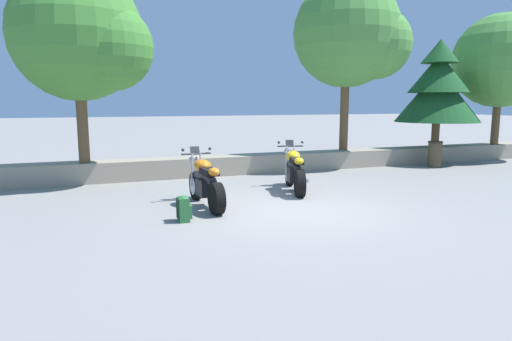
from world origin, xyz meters
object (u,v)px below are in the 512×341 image
object	(u,v)px
motorcycle_orange_near_left	(205,183)
rider_backpack	(184,208)
leafy_tree_mid_left	(353,36)
pine_tree_mid_right	(438,87)
leafy_tree_far_right	(506,63)
trash_bin	(435,154)
leafy_tree_far_left	(84,38)
motorcycle_yellow_centre	(294,171)

from	to	relation	value
motorcycle_orange_near_left	rider_backpack	xyz separation A→B (m)	(-0.66, -1.01, -0.24)
leafy_tree_mid_left	rider_backpack	bearing A→B (deg)	-143.57
pine_tree_mid_right	leafy_tree_far_right	distance (m)	3.11
leafy_tree_mid_left	trash_bin	distance (m)	4.74
leafy_tree_far_right	pine_tree_mid_right	bearing A→B (deg)	177.31
motorcycle_orange_near_left	leafy_tree_far_left	distance (m)	5.29
motorcycle_yellow_centre	trash_bin	xyz separation A→B (m)	(6.09, 1.91, -0.05)
motorcycle_yellow_centre	leafy_tree_far_left	distance (m)	6.26
leafy_tree_far_left	motorcycle_orange_near_left	bearing A→B (deg)	-58.98
motorcycle_yellow_centre	motorcycle_orange_near_left	bearing A→B (deg)	-161.62
rider_backpack	leafy_tree_mid_left	world-z (taller)	leafy_tree_mid_left
rider_backpack	leafy_tree_far_left	bearing A→B (deg)	108.07
leafy_tree_far_right	trash_bin	distance (m)	4.96
leafy_tree_far_left	leafy_tree_mid_left	distance (m)	8.12
motorcycle_orange_near_left	leafy_tree_far_right	world-z (taller)	leafy_tree_far_right
pine_tree_mid_right	trash_bin	distance (m)	2.52
motorcycle_orange_near_left	motorcycle_yellow_centre	size ratio (longest dim) A/B	1.02
leafy_tree_far_left	leafy_tree_far_right	world-z (taller)	leafy_tree_far_left
rider_backpack	leafy_tree_far_left	xyz separation A→B (m)	(-1.50, 4.58, 3.49)
motorcycle_yellow_centre	leafy_tree_far_left	world-z (taller)	leafy_tree_far_left
trash_bin	motorcycle_orange_near_left	bearing A→B (deg)	-162.28
motorcycle_orange_near_left	leafy_tree_far_right	bearing A→B (deg)	15.77
trash_bin	pine_tree_mid_right	bearing A→B (deg)	47.89
leafy_tree_far_left	trash_bin	world-z (taller)	leafy_tree_far_left
rider_backpack	pine_tree_mid_right	size ratio (longest dim) A/B	0.13
pine_tree_mid_right	leafy_tree_mid_left	bearing A→B (deg)	175.68
leafy_tree_far_left	trash_bin	distance (m)	11.20
leafy_tree_mid_left	trash_bin	size ratio (longest dim) A/B	6.40
leafy_tree_mid_left	leafy_tree_far_right	size ratio (longest dim) A/B	1.15
motorcycle_orange_near_left	pine_tree_mid_right	distance (m)	10.23
motorcycle_orange_near_left	rider_backpack	world-z (taller)	motorcycle_orange_near_left
motorcycle_orange_near_left	trash_bin	distance (m)	8.94
rider_backpack	trash_bin	xyz separation A→B (m)	(9.18, 3.73, 0.19)
pine_tree_mid_right	trash_bin	size ratio (longest dim) A/B	4.35
motorcycle_yellow_centre	leafy_tree_mid_left	xyz separation A→B (m)	(3.52, 3.06, 3.76)
rider_backpack	leafy_tree_far_right	size ratio (longest dim) A/B	0.10
rider_backpack	leafy_tree_mid_left	bearing A→B (deg)	36.43
motorcycle_yellow_centre	pine_tree_mid_right	xyz separation A→B (m)	(6.90, 2.81, 2.16)
leafy_tree_far_left	leafy_tree_far_right	distance (m)	14.45
motorcycle_yellow_centre	rider_backpack	world-z (taller)	motorcycle_yellow_centre
motorcycle_orange_near_left	leafy_tree_far_left	world-z (taller)	leafy_tree_far_left
pine_tree_mid_right	rider_backpack	bearing A→B (deg)	-155.16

